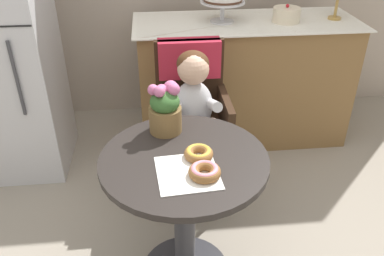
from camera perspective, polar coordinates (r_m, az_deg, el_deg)
The scene contains 9 objects.
cafe_table at distance 1.82m, azimuth -1.08°, elevation -9.60°, with size 0.72×0.72×0.72m.
wicker_chair at distance 2.35m, azimuth -0.17°, elevation 4.42°, with size 0.42×0.45×0.95m.
seated_child at distance 2.19m, azimuth 0.25°, elevation 3.48°, with size 0.27×0.32×0.73m.
paper_napkin at distance 1.60m, azimuth -0.63°, elevation -6.37°, with size 0.24×0.25×0.00m, color white.
donut_front at distance 1.57m, azimuth 1.81°, elevation -6.17°, with size 0.13×0.13×0.04m.
donut_mid at distance 1.67m, azimuth 0.95°, elevation -3.58°, with size 0.12×0.12×0.04m.
flower_vase at distance 1.82m, azimuth -3.81°, elevation 2.79°, with size 0.15×0.15×0.24m.
display_counter at distance 3.02m, azimuth 7.21°, elevation 6.69°, with size 1.56×0.62×0.90m.
round_layer_cake at distance 2.89m, azimuth 13.27°, elevation 15.40°, with size 0.18×0.18×0.12m.
Camera 1 is at (-0.11, -1.37, 1.70)m, focal length 37.52 mm.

